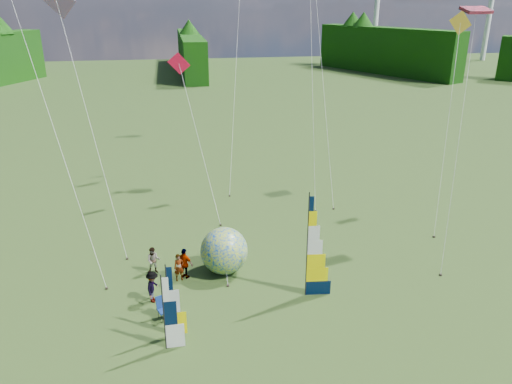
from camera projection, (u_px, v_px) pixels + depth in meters
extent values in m
plane|color=#4F6A2A|center=(294.00, 341.00, 21.67)|extent=(220.00, 220.00, 0.00)
sphere|color=#0034A8|center=(224.00, 251.00, 26.73)|extent=(3.00, 3.00, 2.55)
imported|color=#66594C|center=(179.00, 267.00, 26.11)|extent=(0.62, 0.48, 1.51)
imported|color=#66594C|center=(153.00, 260.00, 26.82)|extent=(0.76, 0.42, 1.50)
imported|color=#66594C|center=(153.00, 287.00, 24.24)|extent=(0.68, 1.13, 1.64)
imported|color=#66594C|center=(185.00, 264.00, 26.29)|extent=(1.05, 0.93, 1.72)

